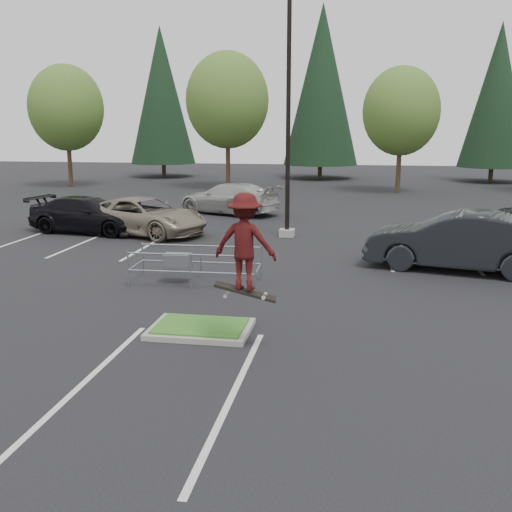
% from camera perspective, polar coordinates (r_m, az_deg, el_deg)
% --- Properties ---
extents(ground, '(120.00, 120.00, 0.00)m').
position_cam_1_polar(ground, '(13.41, -5.28, -7.18)').
color(ground, black).
rests_on(ground, ground).
extents(grass_median, '(2.20, 1.60, 0.16)m').
position_cam_1_polar(grass_median, '(13.38, -5.29, -6.87)').
color(grass_median, gray).
rests_on(grass_median, ground).
extents(stall_lines, '(22.62, 17.60, 0.01)m').
position_cam_1_polar(stall_lines, '(19.34, -4.60, -1.08)').
color(stall_lines, silver).
rests_on(stall_lines, ground).
extents(light_pole, '(0.70, 0.60, 10.12)m').
position_cam_1_polar(light_pole, '(24.37, 3.09, 12.49)').
color(light_pole, gray).
rests_on(light_pole, ground).
extents(decid_a, '(5.44, 5.44, 8.91)m').
position_cam_1_polar(decid_a, '(47.33, -17.60, 13.07)').
color(decid_a, '#38281C').
rests_on(decid_a, ground).
extents(decid_b, '(5.89, 5.89, 9.64)m').
position_cam_1_polar(decid_b, '(43.77, -2.74, 14.32)').
color(decid_b, '#38281C').
rests_on(decid_b, ground).
extents(decid_c, '(5.12, 5.12, 8.38)m').
position_cam_1_polar(decid_c, '(42.13, 13.65, 13.01)').
color(decid_c, '#38281C').
rests_on(decid_c, ground).
extents(conif_a, '(5.72, 5.72, 13.00)m').
position_cam_1_polar(conif_a, '(55.07, -8.99, 14.86)').
color(conif_a, '#38281C').
rests_on(conif_a, ground).
extents(conif_b, '(6.38, 6.38, 14.50)m').
position_cam_1_polar(conif_b, '(52.92, 6.28, 15.86)').
color(conif_b, '#38281C').
rests_on(conif_b, ground).
extents(conif_c, '(5.50, 5.50, 12.50)m').
position_cam_1_polar(conif_c, '(52.85, 21.99, 13.99)').
color(conif_c, '#38281C').
rests_on(conif_c, ground).
extents(cart_corral, '(3.69, 1.42, 1.03)m').
position_cam_1_polar(cart_corral, '(17.35, -7.07, -0.50)').
color(cart_corral, gray).
rests_on(cart_corral, ground).
extents(skateboarder, '(1.29, 0.82, 2.14)m').
position_cam_1_polar(skateboarder, '(11.62, -1.04, 1.29)').
color(skateboarder, black).
rests_on(skateboarder, ground).
extents(car_l_tan, '(6.06, 4.21, 1.54)m').
position_cam_1_polar(car_l_tan, '(25.57, -10.70, 3.76)').
color(car_l_tan, gray).
rests_on(car_l_tan, ground).
extents(car_l_black, '(5.52, 2.93, 1.52)m').
position_cam_1_polar(car_l_black, '(26.53, -15.75, 3.80)').
color(car_l_black, black).
rests_on(car_l_black, ground).
extents(car_r_charc, '(5.97, 3.25, 1.87)m').
position_cam_1_polar(car_r_charc, '(19.78, 18.75, 1.35)').
color(car_r_charc, black).
rests_on(car_r_charc, ground).
extents(car_far_silver, '(5.95, 4.28, 1.60)m').
position_cam_1_polar(car_far_silver, '(31.11, -2.48, 5.50)').
color(car_far_silver, '#B4B5AF').
rests_on(car_far_silver, ground).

